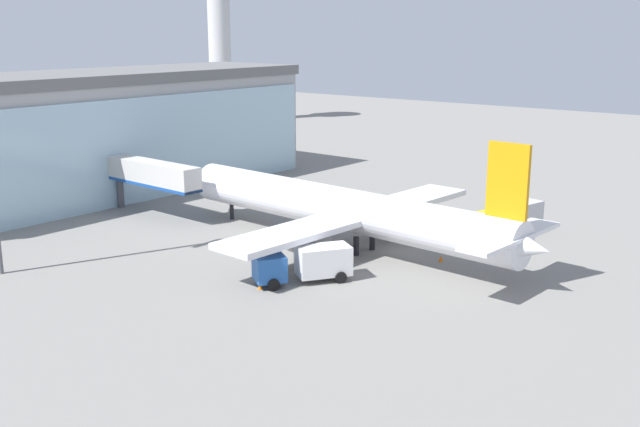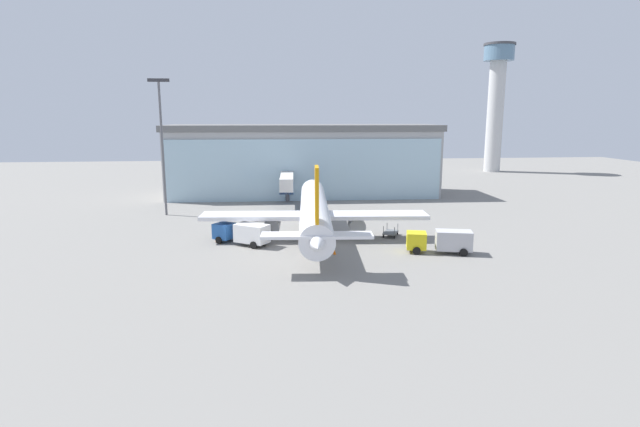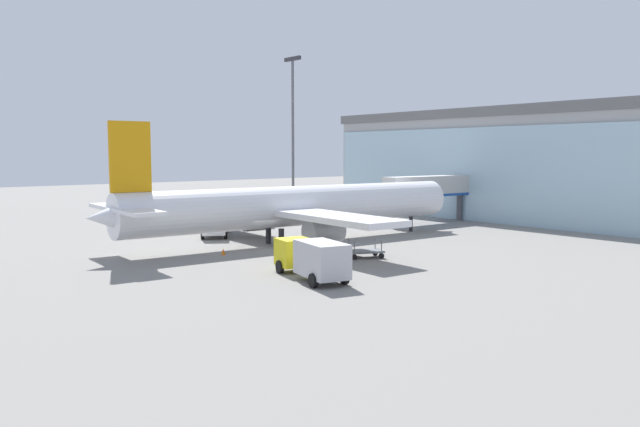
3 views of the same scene
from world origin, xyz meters
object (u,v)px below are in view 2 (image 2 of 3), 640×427
at_px(control_tower, 496,96).
at_px(safety_cone_wingtip, 217,240).
at_px(fuel_truck, 442,241).
at_px(baggage_cart, 391,232).
at_px(apron_light_mast, 162,137).
at_px(safety_cone_nose, 335,252).
at_px(catering_truck, 243,233).
at_px(airplane, 314,212).
at_px(jet_bridge, 287,182).

height_order(control_tower, safety_cone_wingtip, control_tower).
bearing_deg(fuel_truck, baggage_cart, -52.67).
xyz_separation_m(apron_light_mast, safety_cone_nose, (23.65, -25.57, -12.05)).
distance_m(apron_light_mast, catering_truck, 26.22).
relative_size(apron_light_mast, fuel_truck, 2.77).
height_order(apron_light_mast, airplane, apron_light_mast).
bearing_deg(safety_cone_nose, catering_truck, 152.25).
xyz_separation_m(jet_bridge, fuel_truck, (16.47, -31.92, -2.75)).
bearing_deg(baggage_cart, airplane, -68.51).
height_order(jet_bridge, fuel_truck, jet_bridge).
xyz_separation_m(control_tower, apron_light_mast, (-79.31, -55.37, -8.66)).
xyz_separation_m(fuel_truck, safety_cone_wingtip, (-26.22, 7.93, -1.19)).
bearing_deg(safety_cone_nose, fuel_truck, -3.30).
bearing_deg(catering_truck, fuel_truck, -161.65).
relative_size(jet_bridge, apron_light_mast, 0.66).
relative_size(control_tower, safety_cone_nose, 63.26).
bearing_deg(fuel_truck, safety_cone_nose, 10.02).
bearing_deg(baggage_cart, safety_cone_wingtip, -63.23).
relative_size(jet_bridge, safety_cone_wingtip, 25.26).
relative_size(fuel_truck, baggage_cart, 2.37).
distance_m(control_tower, apron_light_mast, 97.11).
relative_size(airplane, safety_cone_nose, 69.29).
bearing_deg(baggage_cart, apron_light_mast, -93.74).
distance_m(jet_bridge, apron_light_mast, 21.82).
relative_size(apron_light_mast, baggage_cart, 6.55).
xyz_separation_m(control_tower, baggage_cart, (-47.21, -73.07, -20.48)).
distance_m(catering_truck, baggage_cart, 19.22).
height_order(control_tower, apron_light_mast, control_tower).
xyz_separation_m(jet_bridge, safety_cone_nose, (4.19, -31.21, -3.94)).
relative_size(baggage_cart, safety_cone_nose, 5.84).
xyz_separation_m(control_tower, fuel_truck, (-43.38, -81.65, -19.52)).
relative_size(control_tower, catering_truck, 4.77).
relative_size(control_tower, safety_cone_wingtip, 63.26).
bearing_deg(apron_light_mast, airplane, -37.65).
bearing_deg(fuel_truck, control_tower, -104.67).
relative_size(jet_bridge, catering_truck, 1.90).
height_order(apron_light_mast, safety_cone_nose, apron_light_mast).
distance_m(jet_bridge, baggage_cart, 26.81).
bearing_deg(fuel_truck, apron_light_mast, -22.86).
bearing_deg(safety_cone_nose, safety_cone_wingtip, 152.61).
bearing_deg(safety_cone_nose, airplane, 100.22).
xyz_separation_m(apron_light_mast, baggage_cart, (32.11, -17.70, -11.82)).
bearing_deg(apron_light_mast, catering_truck, -56.88).
height_order(baggage_cart, safety_cone_nose, baggage_cart).
bearing_deg(apron_light_mast, safety_cone_nose, -47.23).
height_order(jet_bridge, baggage_cart, jet_bridge).
distance_m(jet_bridge, safety_cone_wingtip, 26.19).
height_order(catering_truck, fuel_truck, same).
bearing_deg(safety_cone_nose, baggage_cart, 42.95).
xyz_separation_m(baggage_cart, safety_cone_nose, (-8.45, -7.87, -0.23)).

